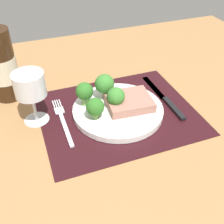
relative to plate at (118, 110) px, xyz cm
name	(u,v)px	position (x,y,z in cm)	size (l,w,h in cm)	color
ground_plane	(118,118)	(0.00, 0.00, -2.60)	(140.00, 110.00, 3.00)	#996D42
placemat	(118,113)	(0.00, 0.00, -0.95)	(40.01, 33.20, 0.30)	black
plate	(118,110)	(0.00, 0.00, 0.00)	(23.63, 23.63, 1.60)	white
steak	(129,102)	(3.05, -0.41, 1.97)	(11.49, 9.79, 2.33)	#9E6B5B
broccoli_near_fork	(85,92)	(-7.50, 4.43, 4.68)	(4.60, 4.60, 6.40)	#6B994C
broccoli_front_edge	(95,107)	(-6.73, -2.01, 4.14)	(4.47, 4.47, 5.67)	#6B994C
broccoli_center	(105,84)	(-1.70, 5.53, 5.10)	(5.20, 5.20, 6.97)	#6B994C
broccoli_near_steak	(116,96)	(-0.62, 0.17, 4.45)	(4.62, 4.62, 6.07)	#5B8942
fork	(63,121)	(-14.38, 1.42, -0.55)	(2.40, 19.20, 0.50)	silver
knife	(166,99)	(14.51, 0.53, -0.50)	(1.80, 23.00, 0.80)	black
wine_bottle	(1,64)	(-26.15, 18.37, 9.23)	(7.86, 7.86, 28.33)	#331E0F
wine_glass	(30,87)	(-20.45, 4.67, 8.80)	(7.53, 7.53, 13.62)	silver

